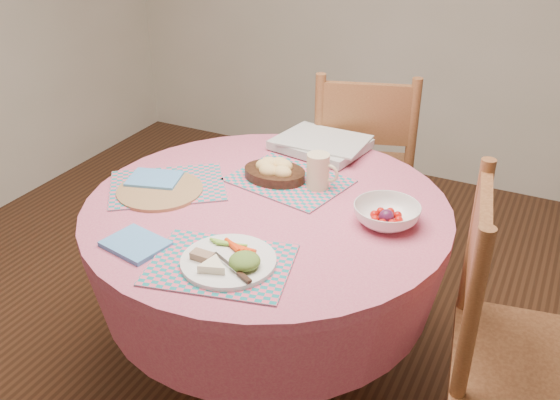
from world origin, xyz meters
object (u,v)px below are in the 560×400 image
(chair_right, at_px, (514,348))
(latte_mug, at_px, (319,171))
(dining_table, at_px, (267,253))
(wicker_trivet, at_px, (160,190))
(dinner_plate, at_px, (229,260))
(bread_bowl, at_px, (275,170))
(fruit_bowl, at_px, (387,215))
(chair_back, at_px, (363,170))

(chair_right, distance_m, latte_mug, 0.84)
(dining_table, bearing_deg, wicker_trivet, -167.30)
(dinner_plate, height_order, bread_bowl, bread_bowl)
(chair_right, distance_m, fruit_bowl, 0.54)
(chair_right, relative_size, wicker_trivet, 3.43)
(dining_table, distance_m, wicker_trivet, 0.43)
(chair_right, relative_size, bread_bowl, 4.47)
(chair_back, bearing_deg, latte_mug, 76.95)
(chair_right, distance_m, bread_bowl, 0.99)
(chair_right, relative_size, latte_mug, 8.21)
(chair_back, xyz_separation_m, fruit_bowl, (0.34, -0.78, 0.25))
(bread_bowl, xyz_separation_m, fruit_bowl, (0.46, -0.12, -0.01))
(dinner_plate, bearing_deg, latte_mug, 86.37)
(dining_table, bearing_deg, fruit_bowl, 8.32)
(chair_back, bearing_deg, wicker_trivet, 47.20)
(wicker_trivet, height_order, bread_bowl, bread_bowl)
(chair_back, height_order, wicker_trivet, chair_back)
(dining_table, distance_m, chair_right, 0.86)
(dinner_plate, distance_m, latte_mug, 0.56)
(dinner_plate, relative_size, latte_mug, 2.20)
(chair_right, xyz_separation_m, wicker_trivet, (-1.23, 0.01, 0.22))
(latte_mug, bearing_deg, chair_back, 94.69)
(chair_right, height_order, bread_bowl, chair_right)
(dinner_plate, height_order, fruit_bowl, fruit_bowl)
(chair_back, xyz_separation_m, dinner_plate, (0.02, -1.21, 0.24))
(dining_table, bearing_deg, chair_right, -6.63)
(wicker_trivet, bearing_deg, latte_mug, 29.11)
(dinner_plate, relative_size, fruit_bowl, 1.03)
(bread_bowl, bearing_deg, fruit_bowl, -15.08)
(bread_bowl, bearing_deg, wicker_trivet, -139.64)
(dining_table, distance_m, chair_back, 0.84)
(bread_bowl, bearing_deg, chair_back, 79.87)
(chair_back, xyz_separation_m, latte_mug, (0.05, -0.65, 0.29))
(chair_right, relative_size, chair_back, 1.01)
(dining_table, relative_size, bread_bowl, 5.39)
(latte_mug, bearing_deg, bread_bowl, -179.03)
(dinner_plate, distance_m, bread_bowl, 0.57)
(bread_bowl, distance_m, latte_mug, 0.17)
(chair_back, relative_size, bread_bowl, 4.41)
(chair_right, bearing_deg, dining_table, 73.84)
(chair_right, bearing_deg, fruit_bowl, 61.32)
(chair_right, height_order, chair_back, chair_right)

